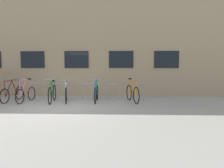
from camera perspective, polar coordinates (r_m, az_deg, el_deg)
name	(u,v)px	position (r m, az deg, el deg)	size (l,w,h in m)	color
ground_plane	(59,108)	(7.64, -15.47, -6.85)	(42.00, 42.00, 0.00)	#9E998E
storefront_building	(86,43)	(13.59, -7.81, 11.83)	(28.00, 5.96, 6.39)	tan
bike_rack	(75,90)	(9.32, -10.86, -1.70)	(6.57, 0.05, 0.79)	gray
bicycle_green	(52,93)	(8.96, -17.31, -2.60)	(0.45, 1.77, 1.08)	black
bicycle_orange	(132,93)	(8.66, 6.08, -2.63)	(0.56, 1.73, 1.07)	black
bicycle_teal	(96,93)	(8.69, -4.69, -2.67)	(0.44, 1.75, 1.06)	black
bicycle_white	(66,93)	(8.82, -13.47, -2.72)	(0.55, 1.67, 1.04)	black
bicycle_pink	(26,94)	(9.42, -24.16, -2.60)	(0.44, 1.62, 1.06)	black
bicycle_maroon	(13,93)	(9.88, -27.45, -2.39)	(0.44, 1.75, 1.05)	black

